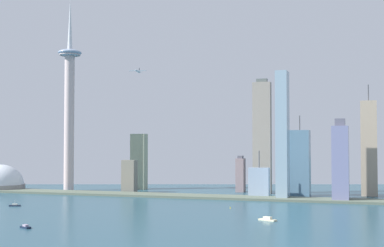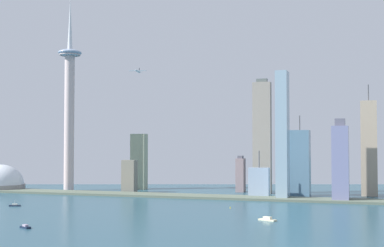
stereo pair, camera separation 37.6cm
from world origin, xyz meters
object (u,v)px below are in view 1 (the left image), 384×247
object	(u,v)px
stadium_dome	(0,185)
skyscraper_5	(241,175)
skyscraper_6	(300,163)
boat_1	(25,227)
boat_2	(268,219)
observation_tower	(69,99)
skyscraper_2	(129,176)
skyscraper_4	(262,137)
skyscraper_8	(259,182)
boat_0	(15,205)
skyscraper_0	(369,148)
skyscraper_7	(282,135)
channel_buoy_0	(230,207)
skyscraper_9	(139,161)
airplane	(138,71)
skyscraper_3	(340,162)

from	to	relation	value
stadium_dome	skyscraper_5	world-z (taller)	skyscraper_5
skyscraper_6	boat_1	xyz separation A→B (m)	(-189.57, -376.94, -45.22)
boat_2	boat_1	bearing A→B (deg)	-124.52
observation_tower	skyscraper_2	size ratio (longest dim) A/B	6.28
skyscraper_4	skyscraper_8	distance (m)	90.63
observation_tower	skyscraper_2	world-z (taller)	observation_tower
observation_tower	boat_1	bearing A→B (deg)	-64.59
skyscraper_2	boat_0	size ratio (longest dim) A/B	3.68
skyscraper_0	skyscraper_7	xyz separation A→B (m)	(-109.17, -87.23, 17.70)
skyscraper_8	boat_1	size ratio (longest dim) A/B	5.14
stadium_dome	skyscraper_7	size ratio (longest dim) A/B	0.46
skyscraper_6	skyscraper_7	world-z (taller)	skyscraper_7
boat_2	stadium_dome	bearing A→B (deg)	-179.84
observation_tower	skyscraper_5	distance (m)	295.25
skyscraper_5	boat_2	size ratio (longest dim) A/B	2.96
skyscraper_7	channel_buoy_0	bearing A→B (deg)	-108.87
skyscraper_8	skyscraper_9	xyz separation A→B (m)	(-213.94, 80.93, 24.42)
skyscraper_4	airplane	bearing A→B (deg)	-154.50
stadium_dome	boat_1	bearing A→B (deg)	-49.88
skyscraper_4	skyscraper_8	size ratio (longest dim) A/B	2.67
boat_2	airplane	bearing A→B (deg)	162.44
airplane	observation_tower	bearing A→B (deg)	-114.64
observation_tower	boat_0	size ratio (longest dim) A/B	23.09
skyscraper_2	boat_2	bearing A→B (deg)	-43.60
skyscraper_4	skyscraper_3	bearing A→B (deg)	-36.84
skyscraper_5	stadium_dome	bearing A→B (deg)	-166.95
skyscraper_4	channel_buoy_0	distance (m)	216.45
skyscraper_5	channel_buoy_0	world-z (taller)	skyscraper_5
skyscraper_2	skyscraper_5	xyz separation A→B (m)	(158.12, 61.61, 1.87)
skyscraper_8	boat_0	distance (m)	318.56
skyscraper_4	airplane	distance (m)	208.11
observation_tower	airplane	xyz separation A→B (m)	(133.75, -36.49, 34.46)
skyscraper_5	skyscraper_9	bearing A→B (deg)	179.78
skyscraper_6	observation_tower	bearing A→B (deg)	-176.64
observation_tower	skyscraper_7	xyz separation A→B (m)	(342.79, -35.52, -59.67)
airplane	skyscraper_0	bearing A→B (deg)	96.12
observation_tower	skyscraper_2	bearing A→B (deg)	-1.48
skyscraper_3	skyscraper_8	world-z (taller)	skyscraper_3
observation_tower	airplane	size ratio (longest dim) A/B	12.05
skyscraper_0	skyscraper_9	world-z (taller)	skyscraper_0
skyscraper_4	boat_0	xyz separation A→B (m)	(-245.03, -257.46, -82.62)
stadium_dome	boat_1	world-z (taller)	stadium_dome
boat_2	airplane	xyz separation A→B (m)	(-225.63, 207.65, 177.83)
skyscraper_3	boat_0	distance (m)	402.57
skyscraper_0	skyscraper_9	bearing A→B (deg)	178.75
skyscraper_7	skyscraper_4	bearing A→B (deg)	118.17
skyscraper_0	skyscraper_3	world-z (taller)	skyscraper_0
skyscraper_4	skyscraper_7	world-z (taller)	skyscraper_4
observation_tower	skyscraper_4	size ratio (longest dim) A/B	1.81
observation_tower	boat_2	xyz separation A→B (m)	(359.38, -244.14, -143.37)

